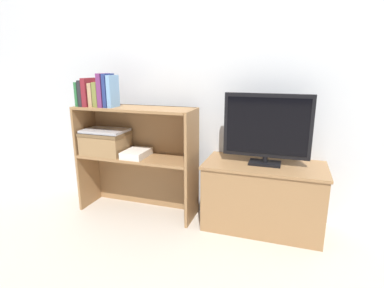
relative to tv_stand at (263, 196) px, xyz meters
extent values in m
plane|color=#BCB2A3|center=(-0.53, -0.20, -0.25)|extent=(16.00, 16.00, 0.00)
cube|color=silver|center=(-0.53, 0.24, 0.95)|extent=(10.00, 0.05, 2.40)
cube|color=olive|center=(0.00, 0.00, -0.01)|extent=(0.83, 0.40, 0.47)
cube|color=olive|center=(0.00, 0.00, 0.24)|extent=(0.85, 0.42, 0.02)
cube|color=black|center=(0.00, 0.00, 0.25)|extent=(0.22, 0.14, 0.01)
cylinder|color=black|center=(0.00, 0.00, 0.28)|extent=(0.04, 0.04, 0.04)
cube|color=black|center=(0.00, 0.00, 0.52)|extent=(0.60, 0.04, 0.44)
cube|color=black|center=(0.00, -0.02, 0.52)|extent=(0.55, 0.00, 0.39)
cube|color=olive|center=(-1.46, -0.05, -0.01)|extent=(0.02, 0.30, 0.48)
cube|color=olive|center=(-0.53, -0.05, -0.01)|extent=(0.02, 0.30, 0.48)
cube|color=olive|center=(-0.99, 0.09, -0.01)|extent=(0.91, 0.02, 0.48)
cube|color=olive|center=(-0.99, -0.05, 0.22)|extent=(0.91, 0.30, 0.02)
cube|color=olive|center=(-1.46, -0.05, 0.42)|extent=(0.02, 0.30, 0.39)
cube|color=olive|center=(-0.53, -0.05, 0.42)|extent=(0.02, 0.30, 0.39)
cube|color=olive|center=(-0.99, 0.09, 0.42)|extent=(0.91, 0.02, 0.39)
cube|color=olive|center=(-0.99, -0.05, 0.61)|extent=(0.91, 0.30, 0.02)
cube|color=#286638|center=(-1.43, -0.10, 0.71)|extent=(0.02, 0.15, 0.19)
cube|color=#232328|center=(-1.39, -0.10, 0.72)|extent=(0.03, 0.15, 0.20)
cube|color=maroon|center=(-1.35, -0.10, 0.72)|extent=(0.04, 0.16, 0.22)
cube|color=tan|center=(-1.31, -0.10, 0.71)|extent=(0.03, 0.13, 0.18)
cube|color=olive|center=(-1.27, -0.10, 0.71)|extent=(0.04, 0.13, 0.19)
cube|color=#6B2D66|center=(-1.22, -0.10, 0.74)|extent=(0.04, 0.14, 0.25)
cube|color=navy|center=(-1.18, -0.10, 0.74)|extent=(0.03, 0.13, 0.25)
cube|color=#709ECC|center=(-1.14, -0.10, 0.74)|extent=(0.03, 0.13, 0.24)
cube|color=#937047|center=(-1.26, -0.07, 0.32)|extent=(0.34, 0.26, 0.18)
cube|color=brown|center=(-1.26, -0.07, 0.40)|extent=(0.35, 0.27, 0.02)
cube|color=#BCBCC1|center=(-1.26, -0.07, 0.42)|extent=(0.34, 0.24, 0.02)
cylinder|color=#99999E|center=(-1.26, -0.07, 0.43)|extent=(0.02, 0.02, 0.00)
cube|color=silver|center=(-0.98, -0.07, 0.25)|extent=(0.17, 0.24, 0.05)
camera|label=1|loc=(0.14, -2.08, 0.91)|focal=28.00mm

